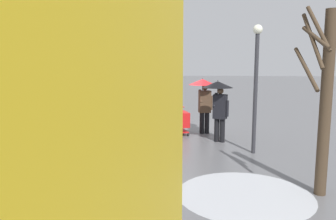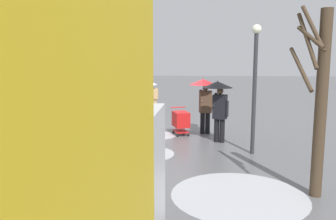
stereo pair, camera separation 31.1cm
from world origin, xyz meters
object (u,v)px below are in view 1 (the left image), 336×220
Objects in this scene: pedestrian_white_side at (142,93)px; bare_tree_far at (123,161)px; hand_dolly_boxes at (151,108)px; street_lamp at (256,76)px; pedestrian_pink_side at (219,97)px; shopping_cart_vendor at (180,120)px; pedestrian_black_side at (203,93)px; cargo_van_parked_right at (58,106)px; bare_tree_near at (324,98)px.

bare_tree_far reaches higher than pedestrian_white_side.
hand_dolly_boxes is 0.81× the size of pedestrian_white_side.
bare_tree_far is 7.17m from street_lamp.
street_lamp is at bearing 124.09° from pedestrian_pink_side.
shopping_cart_vendor is 0.30× the size of bare_tree_far.
shopping_cart_vendor is at bearing 168.00° from hand_dolly_boxes.
pedestrian_black_side reaches higher than hand_dolly_boxes.
cargo_van_parked_right is 2.54× the size of pedestrian_black_side.
pedestrian_white_side is at bearing -7.94° from shopping_cart_vendor.
cargo_van_parked_right reaches higher than shopping_cart_vendor.
pedestrian_pink_side is 0.55× the size of bare_tree_near.
cargo_van_parked_right is at bearing -64.56° from bare_tree_far.
pedestrian_pink_side is 8.20m from bare_tree_far.
shopping_cart_vendor is 9.11m from bare_tree_far.
hand_dolly_boxes is at bearing -27.16° from pedestrian_pink_side.
pedestrian_black_side is at bearing -62.60° from street_lamp.
pedestrian_pink_side and pedestrian_white_side have the same top height.
pedestrian_white_side is 7.46m from bare_tree_near.
bare_tree_near is 3.33m from street_lamp.
street_lamp is at bearing 144.93° from pedestrian_white_side.
pedestrian_pink_side is at bearing -102.78° from bare_tree_far.
hand_dolly_boxes is 0.81× the size of pedestrian_pink_side.
street_lamp is (-3.44, 2.69, 1.39)m from hand_dolly_boxes.
pedestrian_pink_side is at bearing 152.84° from hand_dolly_boxes.
cargo_van_parked_right is 3.14× the size of hand_dolly_boxes.
hand_dolly_boxes is 9.32m from bare_tree_far.
pedestrian_black_side is at bearing -169.03° from cargo_van_parked_right.
shopping_cart_vendor is at bearing -61.64° from bare_tree_near.
bare_tree_near is at bearing 146.56° from cargo_van_parked_right.
cargo_van_parked_right is 9.02m from bare_tree_near.
pedestrian_pink_side is 3.08m from pedestrian_white_side.
pedestrian_white_side is 0.56× the size of street_lamp.
cargo_van_parked_right is at bearing 16.44° from hand_dolly_boxes.
shopping_cart_vendor is 3.81m from street_lamp.
cargo_van_parked_right is at bearing 17.64° from pedestrian_white_side.
pedestrian_white_side is at bearing -83.78° from bare_tree_far.
bare_tree_far is at bearing 86.94° from shopping_cart_vendor.
bare_tree_far is (1.35, 9.33, 0.12)m from pedestrian_black_side.
hand_dolly_boxes is 7.34m from bare_tree_near.
street_lamp is (0.77, -3.23, 0.30)m from bare_tree_near.
bare_tree_near is at bearing 118.36° from shopping_cart_vendor.
cargo_van_parked_right is at bearing 9.33° from shopping_cart_vendor.
bare_tree_far is at bearing 96.22° from pedestrian_white_side.
cargo_van_parked_right is 2.54× the size of pedestrian_pink_side.
pedestrian_pink_side is at bearing 109.20° from pedestrian_black_side.
cargo_van_parked_right is 1.41× the size of street_lamp.
pedestrian_black_side is at bearing -69.84° from bare_tree_near.
bare_tree_near reaches higher than cargo_van_parked_right.
shopping_cart_vendor is 1.36m from pedestrian_black_side.
shopping_cart_vendor is 0.26× the size of street_lamp.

